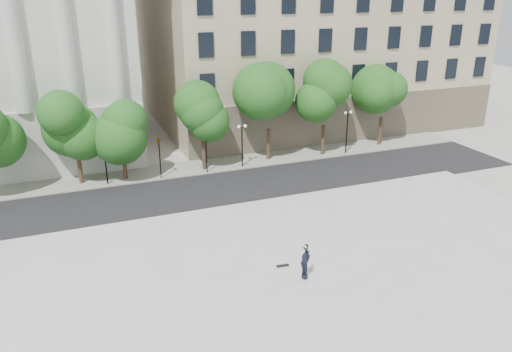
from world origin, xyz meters
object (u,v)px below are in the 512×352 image
(traffic_light_east, at_px, (206,133))
(person_lying, at_px, (304,274))
(skateboard, at_px, (283,266))
(traffic_light_west, at_px, (158,139))

(traffic_light_east, xyz_separation_m, person_lying, (-0.05, -19.26, -2.95))
(skateboard, bearing_deg, traffic_light_west, 107.25)
(traffic_light_west, height_order, traffic_light_east, traffic_light_east)
(traffic_light_east, xyz_separation_m, skateboard, (-0.62, -17.65, -3.19))
(traffic_light_west, xyz_separation_m, person_lying, (4.05, -19.26, -2.91))
(traffic_light_west, relative_size, traffic_light_east, 0.99)
(traffic_light_east, relative_size, skateboard, 5.59)
(traffic_light_east, bearing_deg, traffic_light_west, 180.00)
(traffic_light_east, height_order, person_lying, traffic_light_east)
(traffic_light_west, distance_m, person_lying, 19.90)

